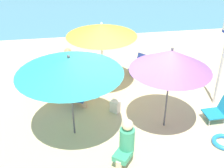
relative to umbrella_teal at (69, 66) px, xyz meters
The scene contains 13 objects.
ground_plane 2.21m from the umbrella_teal, 25.07° to the left, with size 40.00×40.00×0.00m, color #D3BC8C.
umbrella_teal is the anchor object (origin of this frame).
umbrella_yellow 2.18m from the umbrella_teal, 65.81° to the left, with size 1.88×1.88×1.91m.
umbrella_purple 2.09m from the umbrella_teal, ahead, with size 1.74×1.74×1.98m.
beach_chair_a 3.71m from the umbrella_teal, ahead, with size 0.58×0.47×0.56m.
beach_chair_b 2.23m from the umbrella_teal, 103.25° to the left, with size 0.70×0.62×0.55m.
beach_chair_c 3.60m from the umbrella_teal, 49.02° to the left, with size 0.78×0.78×0.61m.
person_a 2.92m from the umbrella_teal, 91.44° to the left, with size 0.56×0.52×0.95m.
person_b 1.66m from the umbrella_teal, 88.12° to the left, with size 0.56×0.45×0.96m.
person_c 1.86m from the umbrella_teal, 46.91° to the right, with size 0.48×0.52×0.99m.
warning_sign 3.75m from the umbrella_teal, 10.43° to the left, with size 0.06×0.52×2.27m.
swim_ring 3.69m from the umbrella_teal, 15.18° to the right, with size 0.51×0.51×0.10m, color #238CD8.
beach_bag 2.00m from the umbrella_teal, 33.20° to the left, with size 0.23×0.18×0.31m, color silver.
Camera 1 is at (-1.23, -5.85, 4.30)m, focal length 46.85 mm.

